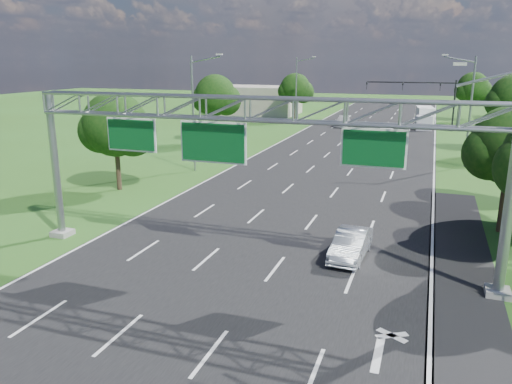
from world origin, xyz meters
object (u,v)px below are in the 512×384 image
at_px(traffic_signal, 428,93).
at_px(box_truck, 425,118).
at_px(sign_gantry, 249,122).
at_px(silver_sedan, 351,244).

bearing_deg(traffic_signal, box_truck, 94.14).
distance_m(sign_gantry, box_truck, 56.91).
bearing_deg(box_truck, sign_gantry, -103.82).
relative_size(traffic_signal, silver_sedan, 2.87).
xyz_separation_m(sign_gantry, box_truck, (6.92, 56.22, -5.50)).
bearing_deg(sign_gantry, box_truck, 82.99).
relative_size(sign_gantry, box_truck, 2.98).
height_order(sign_gantry, silver_sedan, sign_gantry).
xyz_separation_m(sign_gantry, silver_sedan, (4.61, 2.20, -6.19)).
height_order(traffic_signal, box_truck, traffic_signal).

